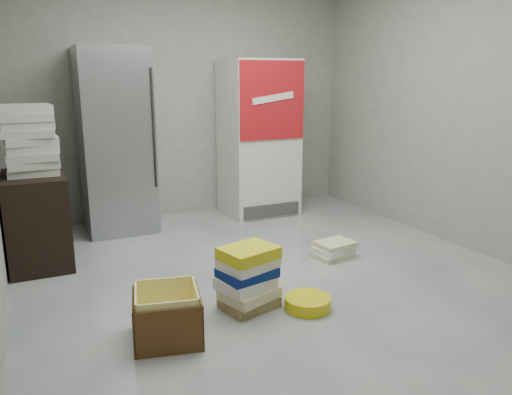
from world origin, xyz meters
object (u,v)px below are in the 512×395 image
(wood_shelf, at_px, (37,219))
(cardboard_box, at_px, (167,319))
(steel_fridge, at_px, (116,141))
(phonebook_stack_main, at_px, (248,277))
(coke_cooler, at_px, (259,138))

(wood_shelf, height_order, cardboard_box, wood_shelf)
(steel_fridge, distance_m, phonebook_stack_main, 2.47)
(phonebook_stack_main, height_order, cardboard_box, phonebook_stack_main)
(steel_fridge, relative_size, coke_cooler, 1.06)
(phonebook_stack_main, relative_size, cardboard_box, 0.94)
(wood_shelf, height_order, phonebook_stack_main, wood_shelf)
(wood_shelf, distance_m, phonebook_stack_main, 2.06)
(phonebook_stack_main, bearing_deg, coke_cooler, 50.82)
(wood_shelf, relative_size, phonebook_stack_main, 1.74)
(phonebook_stack_main, bearing_deg, wood_shelf, 117.30)
(cardboard_box, bearing_deg, wood_shelf, 122.59)
(wood_shelf, bearing_deg, phonebook_stack_main, -50.62)
(cardboard_box, bearing_deg, steel_fridge, 98.21)
(steel_fridge, height_order, phonebook_stack_main, steel_fridge)
(coke_cooler, relative_size, wood_shelf, 2.25)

